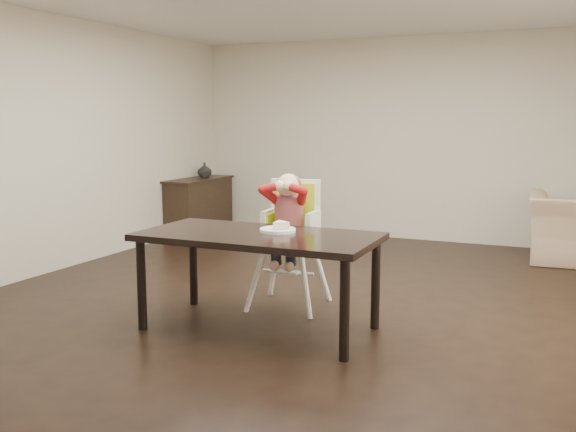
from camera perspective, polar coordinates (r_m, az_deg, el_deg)
name	(u,v)px	position (r m, az deg, el deg)	size (l,w,h in m)	color
ground	(311,306)	(5.64, 2.06, -7.97)	(7.00, 7.00, 0.00)	black
room_walls	(312,89)	(5.42, 2.17, 11.21)	(6.02, 7.02, 2.71)	beige
dining_table	(258,244)	(4.88, -2.64, -2.47)	(1.80, 0.90, 0.75)	black
high_chair	(290,213)	(5.48, 0.19, 0.27)	(0.51, 0.51, 1.15)	white
plate	(279,228)	(4.93, -0.83, -1.10)	(0.31, 0.31, 0.08)	white
sideboard	(199,206)	(9.16, -7.88, 0.90)	(0.44, 1.26, 0.79)	black
vase	(205,170)	(9.25, -7.43, 4.05)	(0.20, 0.21, 0.20)	#99999E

